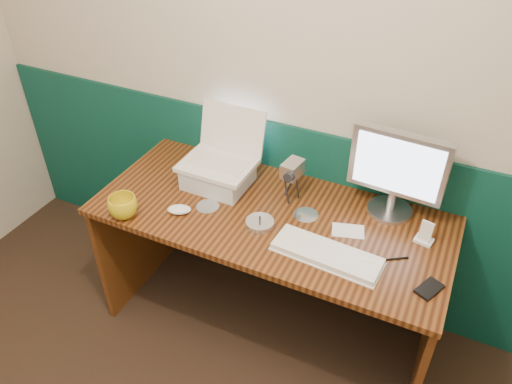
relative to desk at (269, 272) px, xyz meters
The scene contains 19 objects.
back_wall 0.95m from the desk, 102.19° to the left, with size 3.50×0.04×2.50m, color beige.
wainscot 0.39m from the desk, 102.59° to the left, with size 3.48×0.02×1.00m, color #08372D.
desk is the anchor object (origin of this frame).
laptop_riser 0.54m from the desk, 162.96° to the left, with size 0.29×0.25×0.10m, color silver.
laptop 0.70m from the desk, 162.96° to the left, with size 0.33×0.26×0.28m, color white, non-canonical shape.
monitor 0.79m from the desk, 26.89° to the left, with size 0.41×0.12×0.41m, color #B8B9BE, non-canonical shape.
keyboard 0.53m from the desk, 26.31° to the right, with size 0.44×0.15×0.03m, color white.
mouse_right 0.64m from the desk, 15.24° to the right, with size 0.11×0.06×0.04m, color white.
mouse_left 0.57m from the desk, 155.29° to the right, with size 0.11×0.06×0.04m, color white.
mug 0.78m from the desk, 153.12° to the right, with size 0.13×0.13×0.10m, color gold.
camcorder 0.49m from the desk, 73.08° to the left, with size 0.09×0.13×0.19m, color silver, non-canonical shape.
cd_spindle 0.40m from the desk, 94.18° to the right, with size 0.12×0.12×0.03m, color silver.
cd_loose_a 0.47m from the desk, 164.56° to the right, with size 0.11×0.11×0.00m, color silver.
cd_loose_b 0.41m from the desk, 21.29° to the left, with size 0.11×0.11×0.00m, color silver.
pen 0.68m from the desk, ahead, with size 0.01×0.01×0.14m, color black.
papers 0.52m from the desk, ahead, with size 0.14×0.09×0.00m, color silver.
dock 0.77m from the desk, ahead, with size 0.07×0.06×0.01m, color white.
music_player 0.79m from the desk, ahead, with size 0.05×0.01×0.09m, color white.
pda 0.83m from the desk, 12.56° to the right, with size 0.06×0.11×0.01m, color black.
Camera 1 is at (0.77, -0.22, 2.16)m, focal length 35.00 mm.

